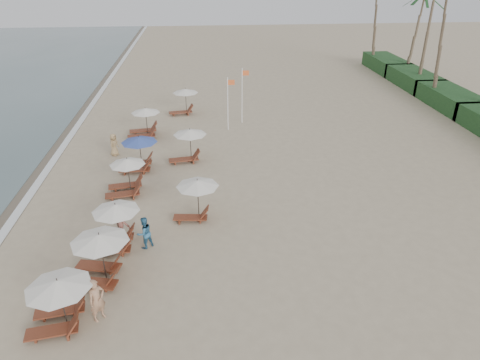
{
  "coord_description": "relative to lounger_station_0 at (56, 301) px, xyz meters",
  "views": [
    {
      "loc": [
        -1.08,
        -15.06,
        12.33
      ],
      "look_at": [
        1.0,
        6.5,
        1.3
      ],
      "focal_mm": 32.57,
      "sensor_mm": 36.0,
      "label": 1
    }
  ],
  "objects": [
    {
      "name": "inland_station_1",
      "position": [
        4.6,
        14.5,
        0.2
      ],
      "size": [
        2.73,
        2.24,
        2.22
      ],
      "color": "brown",
      "rests_on": "ground"
    },
    {
      "name": "beachgoer_mid_a",
      "position": [
        2.68,
        4.75,
        -0.35
      ],
      "size": [
        1.0,
        0.97,
        1.62
      ],
      "primitive_type": "imported",
      "rotation": [
        0.0,
        0.0,
        3.8
      ],
      "color": "#2E668C",
      "rests_on": "ground"
    },
    {
      "name": "flag_pole_near",
      "position": [
        7.79,
        20.42,
        1.2
      ],
      "size": [
        0.59,
        0.08,
        4.24
      ],
      "color": "silver",
      "rests_on": "ground"
    },
    {
      "name": "lounger_station_3",
      "position": [
        1.05,
        10.26,
        -0.12
      ],
      "size": [
        2.5,
        2.11,
        2.22
      ],
      "color": "brown",
      "rests_on": "ground"
    },
    {
      "name": "inland_station_0",
      "position": [
        5.09,
        7.08,
        0.31
      ],
      "size": [
        2.55,
        2.24,
        2.22
      ],
      "color": "brown",
      "rests_on": "ground"
    },
    {
      "name": "beachgoer_near",
      "position": [
        1.38,
        0.21,
        -0.25
      ],
      "size": [
        0.78,
        0.78,
        1.82
      ],
      "primitive_type": "imported",
      "rotation": [
        0.0,
        0.0,
        0.78
      ],
      "color": "#A97B5C",
      "rests_on": "ground"
    },
    {
      "name": "lounger_station_1",
      "position": [
        0.97,
        2.56,
        0.03
      ],
      "size": [
        2.73,
        2.44,
        2.29
      ],
      "color": "brown",
      "rests_on": "ground"
    },
    {
      "name": "lounger_station_2",
      "position": [
        1.3,
        4.85,
        0.06
      ],
      "size": [
        2.46,
        2.21,
        2.36
      ],
      "color": "brown",
      "rests_on": "ground"
    },
    {
      "name": "ground",
      "position": [
        6.6,
        2.32,
        -1.16
      ],
      "size": [
        160.0,
        160.0,
        0.0
      ],
      "primitive_type": "plane",
      "color": "tan",
      "rests_on": "ground"
    },
    {
      "name": "beachgoer_far_b",
      "position": [
        -0.52,
        16.05,
        -0.36
      ],
      "size": [
        0.8,
        0.92,
        1.59
      ],
      "primitive_type": "imported",
      "rotation": [
        0.0,
        0.0,
        1.1
      ],
      "color": "tan",
      "rests_on": "ground"
    },
    {
      "name": "lounger_station_4",
      "position": [
        1.37,
        13.54,
        -0.03
      ],
      "size": [
        2.63,
        2.31,
        2.26
      ],
      "color": "brown",
      "rests_on": "ground"
    },
    {
      "name": "beachgoer_mid_b",
      "position": [
        1.41,
        5.9,
        -0.32
      ],
      "size": [
        1.24,
        1.14,
        1.67
      ],
      "primitive_type": "imported",
      "rotation": [
        0.0,
        0.0,
        2.51
      ],
      "color": "#91564A",
      "rests_on": "ground"
    },
    {
      "name": "flag_pole_far",
      "position": [
        9.07,
        21.94,
        1.38
      ],
      "size": [
        0.59,
        0.08,
        4.58
      ],
      "color": "silver",
      "rests_on": "ground"
    },
    {
      "name": "lounger_station_5",
      "position": [
        1.16,
        19.54,
        -0.11
      ],
      "size": [
        2.67,
        2.21,
        2.26
      ],
      "color": "brown",
      "rests_on": "ground"
    },
    {
      "name": "inland_station_2",
      "position": [
        4.13,
        24.71,
        0.18
      ],
      "size": [
        2.77,
        2.24,
        2.22
      ],
      "color": "brown",
      "rests_on": "ground"
    },
    {
      "name": "wet_sand_band",
      "position": [
        -5.9,
        12.32,
        -1.16
      ],
      "size": [
        3.2,
        140.0,
        0.01
      ],
      "primitive_type": "cube",
      "color": "#6B5E4C",
      "rests_on": "ground"
    },
    {
      "name": "foam_line",
      "position": [
        -4.6,
        12.32,
        -1.15
      ],
      "size": [
        0.5,
        140.0,
        0.02
      ],
      "primitive_type": "cube",
      "color": "white",
      "rests_on": "ground"
    },
    {
      "name": "lounger_station_0",
      "position": [
        0.0,
        0.0,
        0.0
      ],
      "size": [
        2.62,
        2.41,
        2.13
      ],
      "color": "brown",
      "rests_on": "ground"
    }
  ]
}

